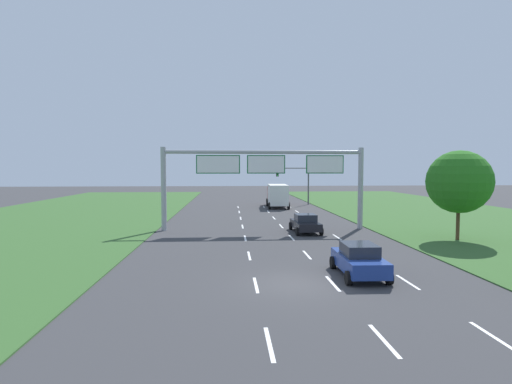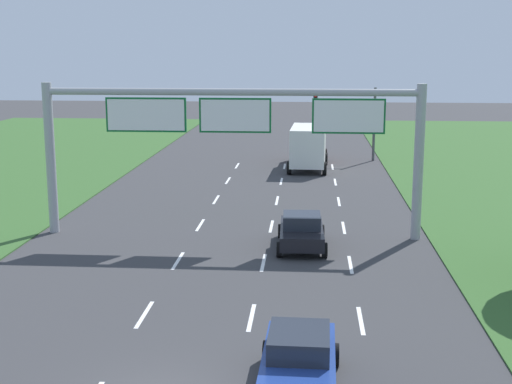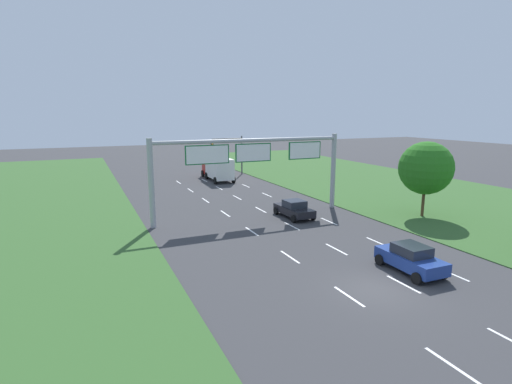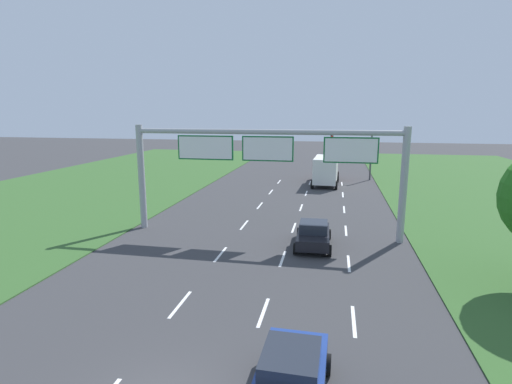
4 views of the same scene
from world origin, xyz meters
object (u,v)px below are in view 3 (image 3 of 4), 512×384
Objects in this scene: box_truck at (217,168)px; traffic_light_mast at (229,148)px; car_near_red at (294,209)px; car_lead_silver at (411,258)px; sign_gantry at (252,160)px; roadside_tree_mid at (426,168)px.

traffic_light_mast is at bearing 51.45° from box_truck.
box_truck reaches higher than car_near_red.
sign_gantry is (-3.24, 14.99, 4.18)m from car_lead_silver.
box_truck is 20.10m from sign_gantry.
car_near_red is at bearing 91.74° from car_lead_silver.
roadside_tree_mid is at bearing -24.36° from sign_gantry.
car_lead_silver is 0.52× the size of box_truck.
sign_gantry is (-3.15, 1.79, 4.23)m from car_near_red.
car_near_red is 25.22m from traffic_light_mast.
traffic_light_mast is (3.26, 24.82, 3.12)m from car_near_red.
car_near_red is 0.53× the size of box_truck.
car_lead_silver is 38.28m from traffic_light_mast.
box_truck is (0.25, 21.32, 0.93)m from car_near_red.
roadside_tree_mid reaches higher than traffic_light_mast.
traffic_light_mast is at bearing 86.57° from car_lead_silver.
car_near_red is 0.64× the size of roadside_tree_mid.
car_lead_silver is 0.63× the size of roadside_tree_mid.
sign_gantry is 14.81m from roadside_tree_mid.
roadside_tree_mid is at bearing -66.37° from box_truck.
car_near_red is 0.75× the size of traffic_light_mast.
box_truck is 1.21× the size of roadside_tree_mid.
sign_gantry is (-3.40, -19.53, 3.30)m from box_truck.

